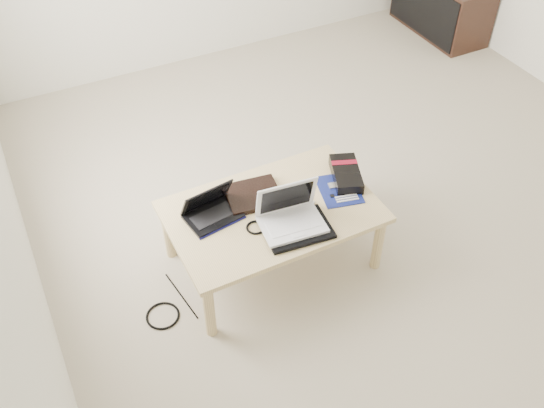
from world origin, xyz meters
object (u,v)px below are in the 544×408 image
media_cabinet (441,4)px  netbook (211,210)px  gpu_box (346,174)px  coffee_table (272,216)px  white_laptop (290,215)px

media_cabinet → netbook: bearing=-149.6°
netbook → gpu_box: bearing=-4.5°
coffee_table → media_cabinet: media_cabinet is taller
coffee_table → netbook: size_ratio=3.61×
coffee_table → netbook: (-0.30, 0.10, 0.09)m
media_cabinet → gpu_box: (-2.07, -1.74, 0.18)m
coffee_table → white_laptop: (0.03, -0.14, 0.12)m
white_laptop → netbook: bearing=144.1°
coffee_table → white_laptop: size_ratio=3.21×
coffee_table → gpu_box: (0.48, 0.04, 0.08)m
coffee_table → netbook: netbook is taller
media_cabinet → gpu_box: bearing=-140.1°
gpu_box → netbook: bearing=175.5°
netbook → white_laptop: size_ratio=0.89×
white_laptop → gpu_box: bearing=22.0°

